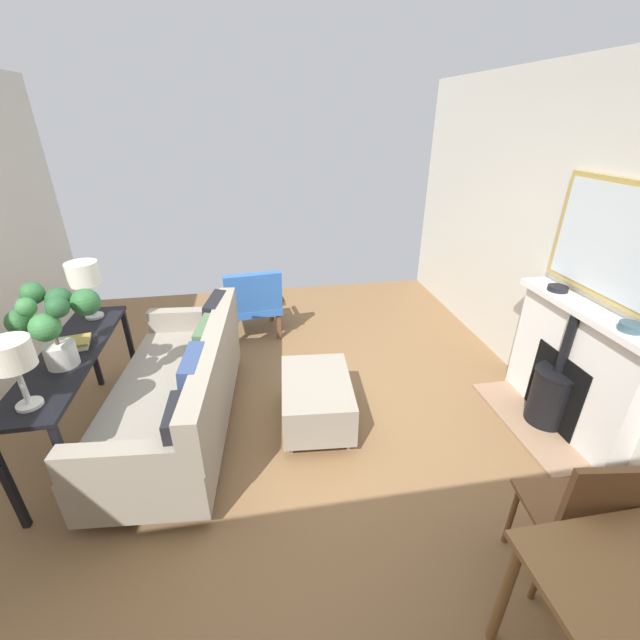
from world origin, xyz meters
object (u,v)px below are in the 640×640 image
object	(u,v)px
ottoman	(316,398)
book_stack	(73,343)
potted_plant	(53,318)
dining_chair_near_fireplace	(581,514)
sofa	(182,391)
table_lamp_near_end	(84,276)
fireplace	(566,376)
armchair_accent	(253,301)
mantel_bowl_far	(631,326)
console_table	(72,365)
table_lamp_far_end	(11,357)
mantel_bowl_near	(558,288)

from	to	relation	value
ottoman	book_stack	size ratio (longest dim) A/B	3.24
potted_plant	dining_chair_near_fireplace	size ratio (longest dim) A/B	0.60
sofa	table_lamp_near_end	size ratio (longest dim) A/B	4.18
ottoman	potted_plant	bearing A→B (deg)	1.30
fireplace	dining_chair_near_fireplace	world-z (taller)	fireplace
armchair_accent	table_lamp_near_end	xyz separation A→B (m)	(1.29, 0.88, 0.70)
mantel_bowl_far	console_table	distance (m)	3.78
ottoman	table_lamp_near_end	bearing A→B (deg)	-22.00
fireplace	mantel_bowl_far	distance (m)	0.70
table_lamp_near_end	dining_chair_near_fireplace	xyz separation A→B (m)	(-2.81, 2.20, -0.60)
armchair_accent	console_table	world-z (taller)	armchair_accent
armchair_accent	table_lamp_far_end	world-z (taller)	table_lamp_far_end
console_table	potted_plant	xyz separation A→B (m)	(-0.05, 0.15, 0.44)
sofa	dining_chair_near_fireplace	world-z (taller)	dining_chair_near_fireplace
dining_chair_near_fireplace	mantel_bowl_far	bearing A→B (deg)	-136.36
potted_plant	console_table	bearing A→B (deg)	-71.90
dining_chair_near_fireplace	book_stack	bearing A→B (deg)	-31.27
fireplace	potted_plant	size ratio (longest dim) A/B	2.29
armchair_accent	mantel_bowl_near	bearing A→B (deg)	146.60
armchair_accent	potted_plant	bearing A→B (deg)	52.69
sofa	armchair_accent	xyz separation A→B (m)	(-0.58, -1.48, 0.07)
mantel_bowl_far	ottoman	distance (m)	2.20
sofa	console_table	bearing A→B (deg)	-0.27
mantel_bowl_near	potted_plant	xyz separation A→B (m)	(3.63, 0.06, 0.06)
mantel_bowl_near	sofa	world-z (taller)	mantel_bowl_near
table_lamp_near_end	table_lamp_far_end	size ratio (longest dim) A/B	1.10
armchair_accent	table_lamp_far_end	xyz separation A→B (m)	(1.29, 2.06, 0.66)
fireplace	ottoman	bearing A→B (deg)	-9.28
potted_plant	dining_chair_near_fireplace	xyz separation A→B (m)	(-2.76, 1.46, -0.58)
console_table	potted_plant	world-z (taller)	potted_plant
fireplace	sofa	xyz separation A→B (m)	(2.96, -0.43, -0.09)
sofa	book_stack	xyz separation A→B (m)	(0.70, -0.10, 0.43)
mantel_bowl_near	book_stack	size ratio (longest dim) A/B	0.59
fireplace	console_table	size ratio (longest dim) A/B	0.80
console_table	table_lamp_far_end	world-z (taller)	table_lamp_far_end
sofa	book_stack	distance (m)	0.83
potted_plant	sofa	bearing A→B (deg)	-167.12
console_table	potted_plant	distance (m)	0.47
mantel_bowl_near	table_lamp_near_end	size ratio (longest dim) A/B	0.32
console_table	dining_chair_near_fireplace	xyz separation A→B (m)	(-2.81, 1.61, -0.14)
table_lamp_near_end	armchair_accent	bearing A→B (deg)	-145.61
sofa	dining_chair_near_fireplace	bearing A→B (deg)	142.57
table_lamp_far_end	book_stack	xyz separation A→B (m)	(-0.00, -0.68, -0.30)
fireplace	table_lamp_near_end	bearing A→B (deg)	-15.53
fireplace	mantel_bowl_near	world-z (taller)	mantel_bowl_near
mantel_bowl_near	dining_chair_near_fireplace	world-z (taller)	mantel_bowl_near
armchair_accent	book_stack	xyz separation A→B (m)	(1.29, 1.38, 0.36)
armchair_accent	potted_plant	world-z (taller)	potted_plant
sofa	console_table	xyz separation A→B (m)	(0.71, -0.00, 0.31)
mantel_bowl_near	sofa	bearing A→B (deg)	-1.84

